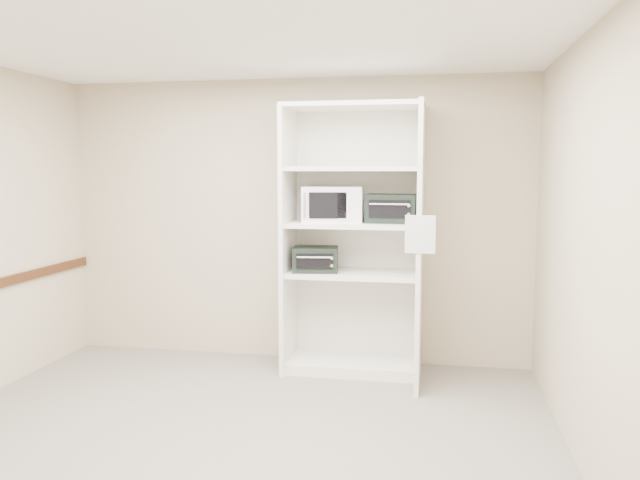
% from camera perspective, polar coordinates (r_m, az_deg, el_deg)
% --- Properties ---
extents(floor, '(4.50, 4.00, 0.01)m').
position_cam_1_polar(floor, '(4.48, -8.35, -17.89)').
color(floor, slate).
rests_on(floor, ground).
extents(ceiling, '(4.50, 4.00, 0.01)m').
position_cam_1_polar(ceiling, '(4.17, -8.98, 18.23)').
color(ceiling, white).
extents(wall_back, '(4.50, 0.02, 2.70)m').
position_cam_1_polar(wall_back, '(6.03, -2.41, 1.76)').
color(wall_back, tan).
rests_on(wall_back, ground).
extents(wall_front, '(4.50, 0.02, 2.70)m').
position_cam_1_polar(wall_front, '(2.35, -24.98, -6.27)').
color(wall_front, tan).
rests_on(wall_front, ground).
extents(wall_right, '(0.02, 4.00, 2.70)m').
position_cam_1_polar(wall_right, '(3.99, 23.52, -1.17)').
color(wall_right, tan).
rests_on(wall_right, ground).
extents(shelving_unit, '(1.24, 0.92, 2.42)m').
position_cam_1_polar(shelving_unit, '(5.65, 3.52, -0.80)').
color(shelving_unit, silver).
rests_on(shelving_unit, floor).
extents(microwave, '(0.58, 0.47, 0.32)m').
position_cam_1_polar(microwave, '(5.68, 1.12, 3.30)').
color(microwave, white).
rests_on(microwave, shelving_unit).
extents(toaster_oven_upper, '(0.46, 0.35, 0.25)m').
position_cam_1_polar(toaster_oven_upper, '(5.62, 6.59, 2.89)').
color(toaster_oven_upper, black).
rests_on(toaster_oven_upper, shelving_unit).
extents(toaster_oven_lower, '(0.44, 0.35, 0.22)m').
position_cam_1_polar(toaster_oven_lower, '(5.67, -0.39, -1.77)').
color(toaster_oven_lower, black).
rests_on(toaster_oven_lower, shelving_unit).
extents(paper_sign, '(0.23, 0.02, 0.30)m').
position_cam_1_polar(paper_sign, '(4.96, 9.14, 0.51)').
color(paper_sign, white).
rests_on(paper_sign, shelving_unit).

